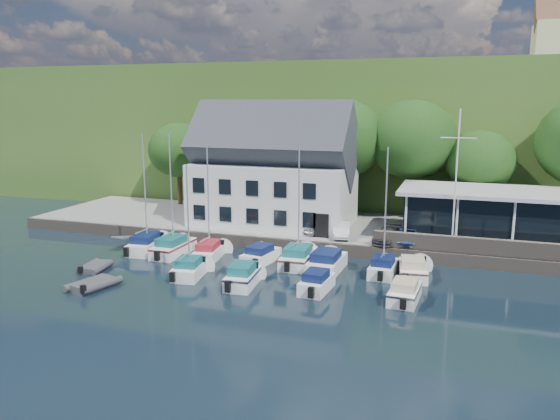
% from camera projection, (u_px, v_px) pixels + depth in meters
% --- Properties ---
extents(ground, '(180.00, 180.00, 0.00)m').
position_uv_depth(ground, '(293.00, 304.00, 32.80)').
color(ground, black).
rests_on(ground, ground).
extents(quay, '(60.00, 13.00, 1.00)m').
position_uv_depth(quay, '(351.00, 231.00, 48.97)').
color(quay, gray).
rests_on(quay, ground).
extents(quay_face, '(60.00, 0.30, 1.00)m').
position_uv_depth(quay_face, '(334.00, 250.00, 42.93)').
color(quay_face, '#63594F').
rests_on(quay_face, ground).
extents(hillside, '(160.00, 75.00, 16.00)m').
position_uv_depth(hillside, '(406.00, 126.00, 88.85)').
color(hillside, '#345921').
rests_on(hillside, ground).
extents(field_patch, '(50.00, 30.00, 0.30)m').
position_uv_depth(field_patch, '(461.00, 76.00, 92.19)').
color(field_patch, '#546532').
rests_on(field_patch, hillside).
extents(harbor_building, '(14.40, 8.20, 8.70)m').
position_uv_depth(harbor_building, '(273.00, 176.00, 49.27)').
color(harbor_building, silver).
rests_on(harbor_building, quay).
extents(club_pavilion, '(13.20, 7.20, 4.10)m').
position_uv_depth(club_pavilion, '(484.00, 215.00, 43.64)').
color(club_pavilion, black).
rests_on(club_pavilion, quay).
extents(seawall, '(18.00, 0.50, 1.20)m').
position_uv_depth(seawall, '(499.00, 248.00, 39.33)').
color(seawall, '#63594F').
rests_on(seawall, quay).
extents(gangway, '(1.20, 6.00, 1.40)m').
position_uv_depth(gangway, '(139.00, 245.00, 46.32)').
color(gangway, silver).
rests_on(gangway, ground).
extents(car_silver, '(2.39, 3.68, 1.16)m').
position_uv_depth(car_silver, '(317.00, 226.00, 46.15)').
color(car_silver, silver).
rests_on(car_silver, quay).
extents(car_white, '(2.05, 4.00, 1.26)m').
position_uv_depth(car_white, '(342.00, 229.00, 44.87)').
color(car_white, silver).
rests_on(car_white, quay).
extents(car_dgrey, '(2.11, 4.07, 1.13)m').
position_uv_depth(car_dgrey, '(387.00, 235.00, 43.09)').
color(car_dgrey, '#303036').
rests_on(car_dgrey, quay).
extents(car_blue, '(1.51, 3.66, 1.24)m').
position_uv_depth(car_blue, '(409.00, 235.00, 42.90)').
color(car_blue, '#315198').
rests_on(car_blue, quay).
extents(flagpole, '(2.51, 0.20, 10.46)m').
position_uv_depth(flagpole, '(456.00, 181.00, 39.95)').
color(flagpole, silver).
rests_on(flagpole, quay).
extents(tree_0, '(6.40, 6.40, 8.75)m').
position_uv_depth(tree_0, '(179.00, 164.00, 58.36)').
color(tree_0, '#13340F').
rests_on(tree_0, quay).
extents(tree_1, '(7.48, 7.48, 10.23)m').
position_uv_depth(tree_1, '(250.00, 159.00, 56.16)').
color(tree_1, '#13340F').
rests_on(tree_1, quay).
extents(tree_2, '(8.17, 8.17, 11.17)m').
position_uv_depth(tree_2, '(342.00, 158.00, 52.22)').
color(tree_2, '#13340F').
rests_on(tree_2, quay).
extents(tree_3, '(8.16, 8.16, 11.15)m').
position_uv_depth(tree_3, '(411.00, 160.00, 51.05)').
color(tree_3, '#13340F').
rests_on(tree_3, quay).
extents(tree_4, '(6.18, 6.18, 8.45)m').
position_uv_depth(tree_4, '(479.00, 177.00, 49.08)').
color(tree_4, '#13340F').
rests_on(tree_4, quay).
extents(boat_r1_0, '(2.87, 6.75, 9.13)m').
position_uv_depth(boat_r1_0, '(145.00, 196.00, 43.47)').
color(boat_r1_0, white).
rests_on(boat_r1_0, ground).
extents(boat_r1_1, '(2.10, 6.58, 9.32)m').
position_uv_depth(boat_r1_1, '(171.00, 197.00, 42.46)').
color(boat_r1_1, white).
rests_on(boat_r1_1, ground).
extents(boat_r1_2, '(2.70, 6.20, 8.24)m').
position_uv_depth(boat_r1_2, '(208.00, 206.00, 41.63)').
color(boat_r1_2, white).
rests_on(boat_r1_2, ground).
extents(boat_r1_3, '(2.67, 5.50, 1.38)m').
position_uv_depth(boat_r1_3, '(261.00, 253.00, 41.15)').
color(boat_r1_3, white).
rests_on(boat_r1_3, ground).
extents(boat_r1_4, '(2.47, 6.44, 9.18)m').
position_uv_depth(boat_r1_4, '(299.00, 204.00, 39.72)').
color(boat_r1_4, white).
rests_on(boat_r1_4, ground).
extents(boat_r1_5, '(2.42, 6.42, 1.54)m').
position_uv_depth(boat_r1_5, '(327.00, 261.00, 39.05)').
color(boat_r1_5, white).
rests_on(boat_r1_5, ground).
extents(boat_r1_6, '(1.98, 5.07, 8.37)m').
position_uv_depth(boat_r1_6, '(385.00, 217.00, 37.47)').
color(boat_r1_6, white).
rests_on(boat_r1_6, ground).
extents(boat_r1_7, '(2.74, 5.77, 1.39)m').
position_uv_depth(boat_r1_7, '(413.00, 267.00, 37.74)').
color(boat_r1_7, white).
rests_on(boat_r1_7, ground).
extents(boat_r2_1, '(2.67, 5.18, 8.42)m').
position_uv_depth(boat_r2_1, '(188.00, 217.00, 37.12)').
color(boat_r2_1, white).
rests_on(boat_r2_1, ground).
extents(boat_r2_2, '(2.35, 5.58, 1.51)m').
position_uv_depth(boat_r2_2, '(243.00, 274.00, 36.01)').
color(boat_r2_2, white).
rests_on(boat_r2_2, ground).
extents(boat_r2_3, '(2.01, 4.80, 1.40)m').
position_uv_depth(boat_r2_3, '(317.00, 281.00, 34.90)').
color(boat_r2_3, white).
rests_on(boat_r2_3, ground).
extents(boat_r2_4, '(2.08, 5.00, 1.36)m').
position_uv_depth(boat_r2_4, '(405.00, 290.00, 33.19)').
color(boat_r2_4, white).
rests_on(boat_r2_4, ground).
extents(dinghy_0, '(2.13, 3.09, 0.67)m').
position_uv_depth(dinghy_0, '(95.00, 266.00, 39.23)').
color(dinghy_0, '#3C3C41').
rests_on(dinghy_0, ground).
extents(dinghy_1, '(2.71, 3.63, 0.75)m').
position_uv_depth(dinghy_1, '(93.00, 283.00, 35.41)').
color(dinghy_1, '#3C3C41').
rests_on(dinghy_1, ground).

